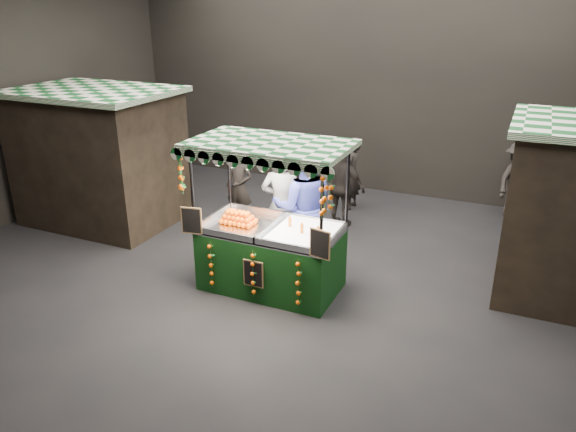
% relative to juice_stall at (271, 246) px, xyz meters
% --- Properties ---
extents(ground, '(12.00, 12.00, 0.00)m').
position_rel_juice_stall_xyz_m(ground, '(0.13, 0.21, -0.71)').
color(ground, black).
rests_on(ground, ground).
extents(market_hall, '(12.10, 10.10, 5.05)m').
position_rel_juice_stall_xyz_m(market_hall, '(0.13, 0.21, 2.67)').
color(market_hall, black).
rests_on(market_hall, ground).
extents(neighbour_stall_left, '(3.00, 2.20, 2.60)m').
position_rel_juice_stall_xyz_m(neighbour_stall_left, '(-4.27, 1.21, 0.60)').
color(neighbour_stall_left, black).
rests_on(neighbour_stall_left, ground).
extents(juice_stall, '(2.37, 1.39, 2.29)m').
position_rel_juice_stall_xyz_m(juice_stall, '(0.00, 0.00, 0.00)').
color(juice_stall, black).
rests_on(juice_stall, ground).
extents(vendor_grey, '(0.79, 0.63, 1.91)m').
position_rel_juice_stall_xyz_m(vendor_grey, '(-0.31, 1.07, 0.24)').
color(vendor_grey, gray).
rests_on(vendor_grey, ground).
extents(vendor_blue, '(1.24, 1.12, 2.09)m').
position_rel_juice_stall_xyz_m(vendor_blue, '(0.15, 0.89, 0.33)').
color(vendor_blue, navy).
rests_on(vendor_blue, ground).
extents(shopper_0, '(0.61, 0.43, 1.58)m').
position_rel_juice_stall_xyz_m(shopper_0, '(-1.66, 2.04, 0.08)').
color(shopper_0, black).
rests_on(shopper_0, ground).
extents(shopper_1, '(1.13, 1.06, 1.84)m').
position_rel_juice_stall_xyz_m(shopper_1, '(3.97, 3.44, 0.21)').
color(shopper_1, black).
rests_on(shopper_1, ground).
extents(shopper_2, '(0.99, 0.53, 1.61)m').
position_rel_juice_stall_xyz_m(shopper_2, '(0.16, 2.79, 0.09)').
color(shopper_2, black).
rests_on(shopper_2, ground).
extents(shopper_3, '(1.02, 1.16, 1.55)m').
position_rel_juice_stall_xyz_m(shopper_3, '(3.19, 4.74, 0.07)').
color(shopper_3, '#282321').
rests_on(shopper_3, ground).
extents(shopper_4, '(0.97, 0.73, 1.78)m').
position_rel_juice_stall_xyz_m(shopper_4, '(-4.37, 2.92, 0.18)').
color(shopper_4, '#2D2724').
rests_on(shopper_4, ground).
extents(shopper_5, '(0.72, 1.55, 1.61)m').
position_rel_juice_stall_xyz_m(shopper_5, '(4.04, 3.79, 0.09)').
color(shopper_5, '#2D2624').
rests_on(shopper_5, ground).
extents(shopper_6, '(0.39, 0.57, 1.53)m').
position_rel_juice_stall_xyz_m(shopper_6, '(0.02, 3.83, 0.05)').
color(shopper_6, black).
rests_on(shopper_6, ground).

